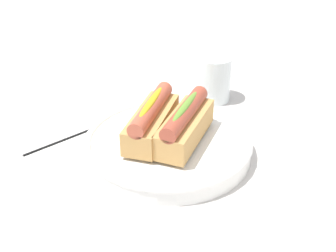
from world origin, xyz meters
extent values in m
plane|color=beige|center=(0.00, 0.00, 0.00)|extent=(2.40, 2.40, 0.00)
cylinder|color=white|center=(-0.02, -0.01, 0.01)|extent=(0.27, 0.27, 0.03)
torus|color=white|center=(-0.02, -0.01, 0.03)|extent=(0.27, 0.27, 0.01)
cube|color=tan|center=(-0.01, -0.04, 0.05)|extent=(0.16, 0.08, 0.04)
cylinder|color=#BC563D|center=(-0.01, -0.04, 0.08)|extent=(0.15, 0.06, 0.03)
ellipsoid|color=gold|center=(-0.01, -0.04, 0.09)|extent=(0.11, 0.04, 0.01)
cube|color=tan|center=(-0.03, 0.02, 0.05)|extent=(0.16, 0.07, 0.04)
cylinder|color=#A84733|center=(-0.03, 0.02, 0.08)|extent=(0.15, 0.04, 0.03)
ellipsoid|color=olive|center=(-0.03, 0.02, 0.09)|extent=(0.11, 0.03, 0.01)
cylinder|color=white|center=(-0.23, -0.03, 0.04)|extent=(0.07, 0.07, 0.09)
cylinder|color=silver|center=(-0.23, -0.03, 0.03)|extent=(0.06, 0.06, 0.06)
cylinder|color=black|center=(0.00, -0.18, 0.00)|extent=(0.21, 0.08, 0.01)
camera|label=1|loc=(0.55, 0.30, 0.43)|focal=50.29mm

